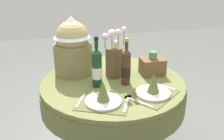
% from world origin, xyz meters
% --- Properties ---
extents(dining_table, '(1.13, 1.13, 0.74)m').
position_xyz_m(dining_table, '(0.00, 0.00, 0.61)').
color(dining_table, olive).
rests_on(dining_table, ground).
extents(place_setting_left, '(0.42, 0.37, 0.16)m').
position_xyz_m(place_setting_left, '(-0.14, -0.32, 0.79)').
color(place_setting_left, brown).
rests_on(place_setting_left, dining_table).
extents(place_setting_right, '(0.43, 0.41, 0.16)m').
position_xyz_m(place_setting_right, '(0.22, -0.28, 0.79)').
color(place_setting_right, brown).
rests_on(place_setting_right, dining_table).
extents(flower_vase, '(0.21, 0.22, 0.42)m').
position_xyz_m(flower_vase, '(0.03, 0.09, 0.90)').
color(flower_vase, brown).
rests_on(flower_vase, dining_table).
extents(wine_bottle_left, '(0.07, 0.07, 0.36)m').
position_xyz_m(wine_bottle_left, '(0.08, -0.07, 0.88)').
color(wine_bottle_left, '#422814').
rests_on(wine_bottle_left, dining_table).
extents(wine_bottle_centre, '(0.07, 0.07, 0.38)m').
position_xyz_m(wine_bottle_centre, '(-0.13, -0.06, 0.89)').
color(wine_bottle_centre, '#143819').
rests_on(wine_bottle_centre, dining_table).
extents(gift_tub_back_left, '(0.31, 0.31, 0.47)m').
position_xyz_m(gift_tub_back_left, '(-0.28, 0.23, 0.99)').
color(gift_tub_back_left, olive).
rests_on(gift_tub_back_left, dining_table).
extents(woven_basket_side_right, '(0.19, 0.15, 0.19)m').
position_xyz_m(woven_basket_side_right, '(0.34, 0.06, 0.82)').
color(woven_basket_side_right, brown).
rests_on(woven_basket_side_right, dining_table).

